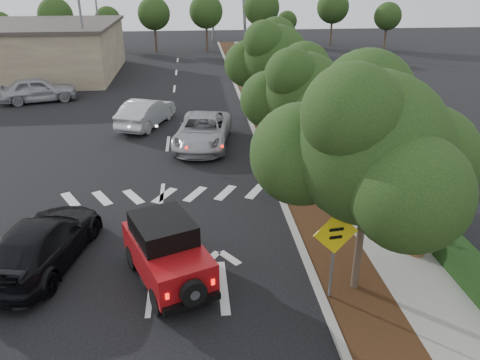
{
  "coord_description": "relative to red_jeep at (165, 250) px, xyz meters",
  "views": [
    {
      "loc": [
        1.4,
        -10.68,
        8.13
      ],
      "look_at": [
        2.78,
        3.0,
        1.9
      ],
      "focal_mm": 35.0,
      "sensor_mm": 36.0,
      "label": 1
    }
  ],
  "objects": [
    {
      "name": "speed_hump_sign",
      "position": [
        4.37,
        -1.45,
        0.82
      ],
      "size": [
        1.2,
        0.18,
        2.56
      ],
      "rotation": [
        0.0,
        0.0,
        0.13
      ],
      "color": "slate",
      "rests_on": "ground"
    },
    {
      "name": "ground",
      "position": [
        -0.43,
        -0.58,
        -0.95
      ],
      "size": [
        120.0,
        120.0,
        0.0
      ],
      "primitive_type": "plane",
      "color": "black",
      "rests_on": "ground"
    },
    {
      "name": "street_tree_mid",
      "position": [
        5.17,
        5.92,
        -0.95
      ],
      "size": [
        3.2,
        3.2,
        5.32
      ],
      "primitive_type": null,
      "color": "black",
      "rests_on": "ground"
    },
    {
      "name": "red_jeep",
      "position": [
        0.0,
        0.0,
        0.0
      ],
      "size": [
        2.77,
        3.84,
        1.88
      ],
      "rotation": [
        0.0,
        0.0,
        0.39
      ],
      "color": "black",
      "rests_on": "ground"
    },
    {
      "name": "transmission_tower",
      "position": [
        5.57,
        47.42,
        -0.95
      ],
      "size": [
        7.0,
        4.0,
        28.0
      ],
      "primitive_type": null,
      "color": "slate",
      "rests_on": "ground"
    },
    {
      "name": "light_pole_a",
      "position": [
        -6.93,
        25.42,
        -0.95
      ],
      "size": [
        2.0,
        0.22,
        9.0
      ],
      "primitive_type": null,
      "color": "slate",
      "rests_on": "ground"
    },
    {
      "name": "street_tree_far",
      "position": [
        5.17,
        12.42,
        -0.95
      ],
      "size": [
        3.4,
        3.4,
        5.62
      ],
      "primitive_type": null,
      "color": "black",
      "rests_on": "ground"
    },
    {
      "name": "light_pole_b",
      "position": [
        -7.93,
        37.42,
        -0.95
      ],
      "size": [
        2.0,
        0.22,
        9.0
      ],
      "primitive_type": null,
      "color": "slate",
      "rests_on": "ground"
    },
    {
      "name": "street_tree_near",
      "position": [
        5.17,
        -1.08,
        -0.95
      ],
      "size": [
        3.8,
        3.8,
        5.92
      ],
      "primitive_type": null,
      "color": "black",
      "rests_on": "ground"
    },
    {
      "name": "hedge",
      "position": [
        8.47,
        11.42,
        -0.55
      ],
      "size": [
        0.8,
        70.0,
        0.8
      ],
      "primitive_type": "cube",
      "color": "black",
      "rests_on": "ground"
    },
    {
      "name": "planting_strip",
      "position": [
        5.17,
        11.42,
        -0.89
      ],
      "size": [
        1.8,
        70.0,
        0.12
      ],
      "primitive_type": "cube",
      "color": "black",
      "rests_on": "ground"
    },
    {
      "name": "parked_suv",
      "position": [
        -9.29,
        20.63,
        -0.14
      ],
      "size": [
        5.14,
        3.18,
        1.63
      ],
      "primitive_type": "imported",
      "rotation": [
        0.0,
        0.0,
        1.85
      ],
      "color": "#9EA0A5",
      "rests_on": "ground"
    },
    {
      "name": "silver_suv_ahead",
      "position": [
        1.35,
        11.05,
        -0.2
      ],
      "size": [
        3.35,
        5.76,
        1.51
      ],
      "primitive_type": "imported",
      "rotation": [
        0.0,
        0.0,
        -0.16
      ],
      "color": "#A0A2A8",
      "rests_on": "ground"
    },
    {
      "name": "black_suv_oncoming",
      "position": [
        -3.68,
        1.12,
        -0.22
      ],
      "size": [
        3.06,
        5.37,
        1.47
      ],
      "primitive_type": "imported",
      "rotation": [
        0.0,
        0.0,
        2.93
      ],
      "color": "black",
      "rests_on": "ground"
    },
    {
      "name": "sidewalk",
      "position": [
        7.07,
        11.42,
        -0.89
      ],
      "size": [
        2.0,
        70.0,
        0.12
      ],
      "primitive_type": "cube",
      "color": "gray",
      "rests_on": "ground"
    },
    {
      "name": "terracotta_planter",
      "position": [
        7.59,
        0.34,
        -0.21
      ],
      "size": [
        0.63,
        0.63,
        1.11
      ],
      "rotation": [
        0.0,
        0.0,
        -0.05
      ],
      "color": "brown",
      "rests_on": "ground"
    },
    {
      "name": "curb",
      "position": [
        4.17,
        11.42,
        -0.88
      ],
      "size": [
        0.2,
        70.0,
        0.15
      ],
      "primitive_type": "cube",
      "color": "#9E9B93",
      "rests_on": "ground"
    },
    {
      "name": "silver_sedan_oncoming",
      "position": [
        -1.73,
        14.59,
        -0.19
      ],
      "size": [
        3.17,
        4.92,
        1.53
      ],
      "primitive_type": "imported",
      "rotation": [
        0.0,
        0.0,
        2.78
      ],
      "color": "#B2B3BA",
      "rests_on": "ground"
    }
  ]
}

